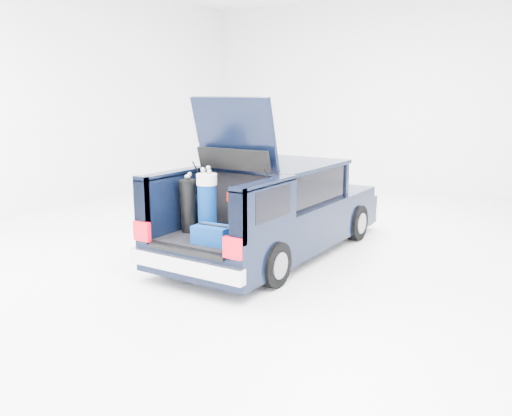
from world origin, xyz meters
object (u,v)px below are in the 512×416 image
Objects in this scene: red_suitcase at (242,214)px; black_golf_bag at (189,206)px; blue_golf_bag at (207,203)px; blue_duffel at (213,235)px; car at (276,211)px.

red_suitcase is 0.78m from black_golf_bag.
black_golf_bag reaches higher than red_suitcase.
blue_golf_bag is (0.28, 0.06, 0.05)m from black_golf_bag.
blue_golf_bag is (-0.44, -0.22, 0.14)m from red_suitcase.
blue_golf_bag is at bearing 131.23° from blue_duffel.
blue_duffel is at bearing -54.89° from blue_golf_bag.
red_suitcase is (0.22, -1.30, 0.22)m from car.
black_golf_bag is at bearing -156.12° from red_suitcase.
car is 1.68m from black_golf_bag.
black_golf_bag is at bearing -107.61° from car.
red_suitcase is at bearing -80.37° from car.
blue_duffel is (0.66, -0.31, -0.26)m from black_golf_bag.
blue_golf_bag reaches higher than black_golf_bag.
car is 9.04× the size of blue_duffel.
car is at bearing 90.84° from blue_duffel.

